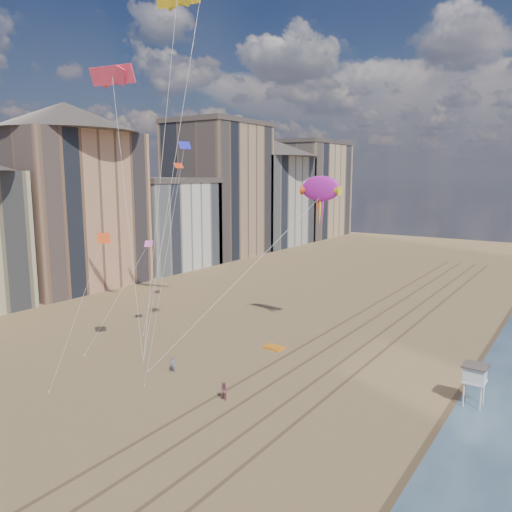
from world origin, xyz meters
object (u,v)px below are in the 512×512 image
at_px(kite_flyer_a, 173,365).
at_px(kite_flyer_b, 224,391).
at_px(lifeguard_stand, 475,374).
at_px(grounded_kite, 274,348).
at_px(show_kite, 320,189).

xyz_separation_m(kite_flyer_a, kite_flyer_b, (7.17, -1.85, -0.00)).
relative_size(lifeguard_stand, kite_flyer_a, 2.16).
bearing_deg(kite_flyer_a, kite_flyer_b, -27.48).
xyz_separation_m(lifeguard_stand, kite_flyer_b, (-16.33, -10.01, -1.75)).
height_order(lifeguard_stand, grounded_kite, lifeguard_stand).
height_order(grounded_kite, show_kite, show_kite).
relative_size(show_kite, kite_flyer_a, 15.91).
bearing_deg(show_kite, kite_flyer_a, -112.52).
distance_m(lifeguard_stand, kite_flyer_b, 19.24).
bearing_deg(show_kite, grounded_kite, -113.93).
bearing_deg(show_kite, kite_flyer_b, -87.59).
bearing_deg(kite_flyer_a, show_kite, 54.48).
bearing_deg(kite_flyer_b, show_kite, 108.84).
xyz_separation_m(show_kite, kite_flyer_b, (0.73, -17.38, -15.28)).
xyz_separation_m(grounded_kite, kite_flyer_b, (3.01, -12.24, 0.64)).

